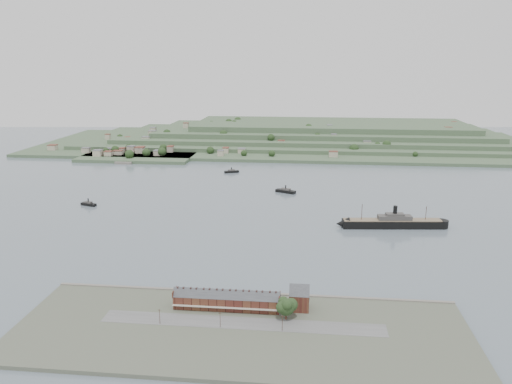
# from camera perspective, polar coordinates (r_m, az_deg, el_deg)

# --- Properties ---
(ground) EXTENTS (1400.00, 1400.00, 0.00)m
(ground) POSITION_cam_1_polar(r_m,az_deg,el_deg) (421.37, 1.70, -2.83)
(ground) COLOR slate
(ground) RESTS_ON ground
(near_shore) EXTENTS (220.00, 80.00, 2.60)m
(near_shore) POSITION_cam_1_polar(r_m,az_deg,el_deg) (249.93, -1.74, -15.49)
(near_shore) COLOR #4C5142
(near_shore) RESTS_ON ground
(terrace_row) EXTENTS (55.60, 9.80, 11.07)m
(terrace_row) POSITION_cam_1_polar(r_m,az_deg,el_deg) (264.79, -3.38, -12.24)
(terrace_row) COLOR #491F1A
(terrace_row) RESTS_ON ground
(gabled_building) EXTENTS (10.40, 10.18, 14.09)m
(gabled_building) POSITION_cam_1_polar(r_m,az_deg,el_deg) (264.71, 4.97, -11.95)
(gabled_building) COLOR #491F1A
(gabled_building) RESTS_ON ground
(far_peninsula) EXTENTS (760.00, 309.00, 30.00)m
(far_peninsula) POSITION_cam_1_polar(r_m,az_deg,el_deg) (802.14, 5.90, 6.35)
(far_peninsula) COLOR #3C5538
(far_peninsula) RESTS_ON ground
(steamship) EXTENTS (88.47, 18.68, 21.23)m
(steamship) POSITION_cam_1_polar(r_m,az_deg,el_deg) (406.63, 15.01, -3.41)
(steamship) COLOR black
(steamship) RESTS_ON ground
(tugboat) EXTENTS (15.72, 8.53, 6.84)m
(tugboat) POSITION_cam_1_polar(r_m,az_deg,el_deg) (477.21, -18.59, -1.30)
(tugboat) COLOR black
(tugboat) RESTS_ON ground
(ferry_west) EXTENTS (17.77, 10.91, 6.46)m
(ferry_west) POSITION_cam_1_polar(r_m,az_deg,el_deg) (588.38, -2.81, 2.37)
(ferry_west) COLOR black
(ferry_west) RESTS_ON ground
(ferry_east) EXTENTS (21.10, 13.55, 7.71)m
(ferry_east) POSITION_cam_1_polar(r_m,az_deg,el_deg) (497.97, 3.40, 0.13)
(ferry_east) COLOR black
(ferry_east) RESTS_ON ground
(fig_tree) EXTENTS (10.73, 9.29, 11.98)m
(fig_tree) POSITION_cam_1_polar(r_m,az_deg,el_deg) (253.45, 3.52, -12.91)
(fig_tree) COLOR #41291E
(fig_tree) RESTS_ON ground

